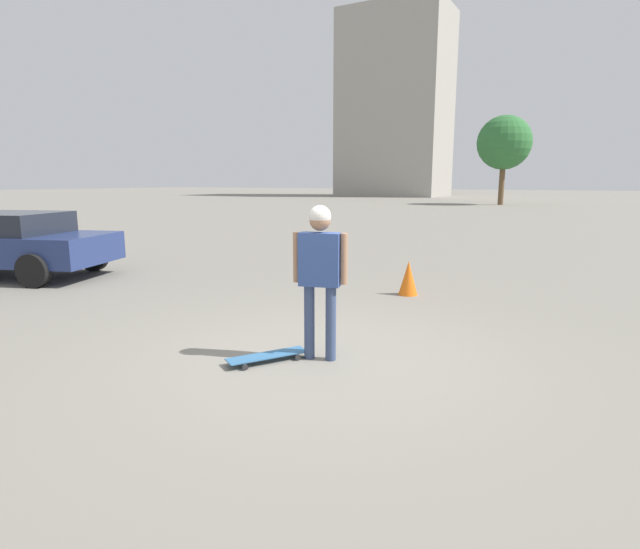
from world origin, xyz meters
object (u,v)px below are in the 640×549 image
(skateboard, at_px, (267,356))
(person, at_px, (320,263))
(car_parked_near, at_px, (10,243))
(traffic_cone, at_px, (408,278))

(skateboard, bearing_deg, person, 159.60)
(skateboard, distance_m, car_parked_near, 7.71)
(person, height_order, traffic_cone, person)
(traffic_cone, bearing_deg, car_parked_near, 17.16)
(skateboard, relative_size, car_parked_near, 0.20)
(person, height_order, car_parked_near, person)
(car_parked_near, bearing_deg, skateboard, 149.54)
(person, bearing_deg, traffic_cone, 77.95)
(person, xyz_separation_m, car_parked_near, (8.01, -1.15, -0.38))
(skateboard, relative_size, traffic_cone, 1.48)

